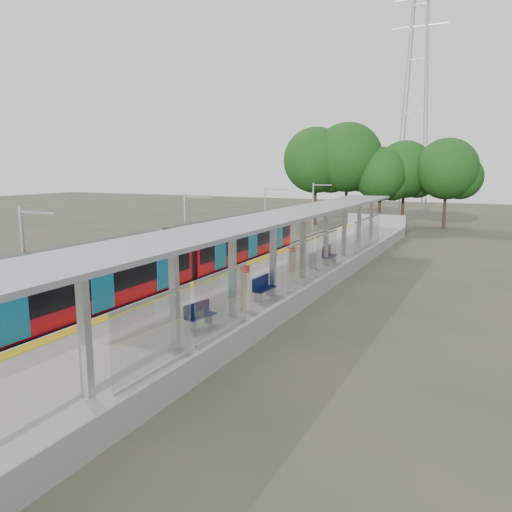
# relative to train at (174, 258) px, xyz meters

# --- Properties ---
(trackbed) EXTENTS (3.00, 70.00, 0.24)m
(trackbed) POSITION_rel_train_xyz_m (-0.00, 4.83, -1.93)
(trackbed) COLOR #59544C
(trackbed) RESTS_ON ground
(platform) EXTENTS (6.00, 50.00, 1.00)m
(platform) POSITION_rel_train_xyz_m (4.50, 4.83, -1.55)
(platform) COLOR gray
(platform) RESTS_ON ground
(tactile_strip) EXTENTS (0.60, 50.00, 0.02)m
(tactile_strip) POSITION_rel_train_xyz_m (1.95, 4.83, -1.04)
(tactile_strip) COLOR gold
(tactile_strip) RESTS_ON platform
(end_fence) EXTENTS (6.00, 0.10, 1.20)m
(end_fence) POSITION_rel_train_xyz_m (4.50, 29.78, -0.45)
(end_fence) COLOR #9EA0A5
(end_fence) RESTS_ON platform
(train) EXTENTS (2.74, 27.60, 3.62)m
(train) POSITION_rel_train_xyz_m (0.00, 0.00, 0.00)
(train) COLOR black
(train) RESTS_ON ground
(canopy) EXTENTS (3.27, 38.00, 3.66)m
(canopy) POSITION_rel_train_xyz_m (6.11, 1.01, 2.15)
(canopy) COLOR #9EA0A5
(canopy) RESTS_ON platform
(pylon) EXTENTS (8.00, 4.00, 38.00)m
(pylon) POSITION_rel_train_xyz_m (3.50, 57.83, 16.95)
(pylon) COLOR #9EA0A5
(pylon) RESTS_ON ground
(tree_cluster) EXTENTS (22.28, 10.82, 12.34)m
(tree_cluster) POSITION_rel_train_xyz_m (1.62, 37.61, 5.34)
(tree_cluster) COLOR #382316
(tree_cluster) RESTS_ON ground
(catenary_masts) EXTENTS (2.08, 48.16, 5.40)m
(catenary_masts) POSITION_rel_train_xyz_m (-1.72, 3.83, 0.86)
(catenary_masts) COLOR #9EA0A5
(catenary_masts) RESTS_ON ground
(bench_near) EXTENTS (0.67, 1.44, 0.94)m
(bench_near) POSITION_rel_train_xyz_m (5.94, -6.84, -0.55)
(bench_near) COLOR #0F184D
(bench_near) RESTS_ON platform
(bench_mid) EXTENTS (0.53, 1.56, 1.06)m
(bench_mid) POSITION_rel_train_xyz_m (6.38, -2.05, -0.50)
(bench_mid) COLOR #0F184D
(bench_mid) RESTS_ON platform
(bench_far) EXTENTS (0.54, 1.67, 1.13)m
(bench_far) POSITION_rel_train_xyz_m (6.48, 7.41, -0.45)
(bench_far) COLOR #0F184D
(bench_far) RESTS_ON platform
(info_pillar_near) EXTENTS (0.44, 0.44, 1.96)m
(info_pillar_near) POSITION_rel_train_xyz_m (6.52, -4.10, -0.20)
(info_pillar_near) COLOR beige
(info_pillar_near) RESTS_ON platform
(info_pillar_far) EXTENTS (0.42, 0.42, 1.87)m
(info_pillar_far) POSITION_rel_train_xyz_m (6.23, 1.97, -0.24)
(info_pillar_far) COLOR beige
(info_pillar_far) RESTS_ON platform
(litter_bin) EXTENTS (0.59, 0.59, 0.94)m
(litter_bin) POSITION_rel_train_xyz_m (6.08, 5.59, -0.58)
(litter_bin) COLOR #9EA0A5
(litter_bin) RESTS_ON platform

